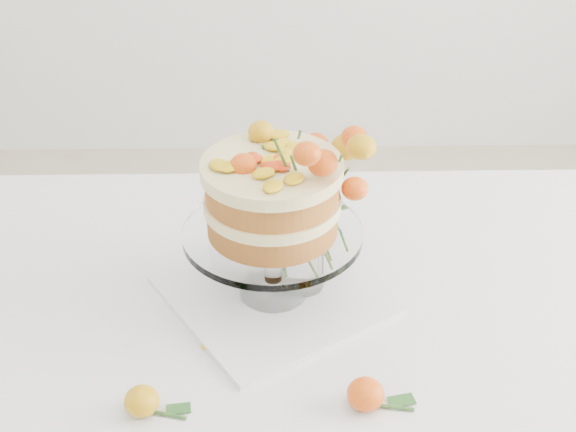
# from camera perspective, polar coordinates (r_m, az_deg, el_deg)

# --- Properties ---
(table) EXTENTS (1.43, 0.93, 0.76)m
(table) POSITION_cam_1_polar(r_m,az_deg,el_deg) (1.44, -0.53, -8.87)
(table) COLOR tan
(table) RESTS_ON ground
(napkin) EXTENTS (0.45, 0.45, 0.01)m
(napkin) POSITION_cam_1_polar(r_m,az_deg,el_deg) (1.40, -1.05, -5.59)
(napkin) COLOR white
(napkin) RESTS_ON table
(cake_stand) EXTENTS (0.30, 0.30, 0.27)m
(cake_stand) POSITION_cam_1_polar(r_m,az_deg,el_deg) (1.30, -1.13, 0.84)
(cake_stand) COLOR white
(cake_stand) RESTS_ON napkin
(rose_vase) EXTENTS (0.31, 0.31, 0.36)m
(rose_vase) POSITION_cam_1_polar(r_m,az_deg,el_deg) (1.30, 1.13, 2.16)
(rose_vase) COLOR white
(rose_vase) RESTS_ON table
(loose_rose_near) EXTENTS (0.09, 0.05, 0.04)m
(loose_rose_near) POSITION_cam_1_polar(r_m,az_deg,el_deg) (1.21, -10.34, -12.83)
(loose_rose_near) COLOR orange
(loose_rose_near) RESTS_ON table
(loose_rose_far) EXTENTS (0.10, 0.06, 0.05)m
(loose_rose_far) POSITION_cam_1_polar(r_m,az_deg,el_deg) (1.21, 5.56, -12.51)
(loose_rose_far) COLOR red
(loose_rose_far) RESTS_ON table
(stray_petal_a) EXTENTS (0.03, 0.02, 0.00)m
(stray_petal_a) POSITION_cam_1_polar(r_m,az_deg,el_deg) (1.32, -5.79, -9.08)
(stray_petal_a) COLOR gold
(stray_petal_a) RESTS_ON table
(stray_petal_b) EXTENTS (0.03, 0.02, 0.00)m
(stray_petal_b) POSITION_cam_1_polar(r_m,az_deg,el_deg) (1.28, -1.38, -10.26)
(stray_petal_b) COLOR gold
(stray_petal_b) RESTS_ON table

